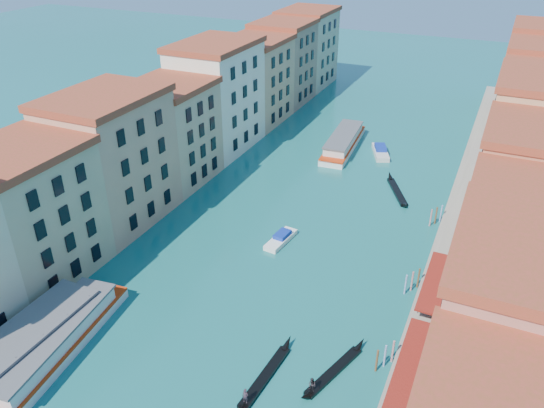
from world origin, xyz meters
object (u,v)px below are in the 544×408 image
at_px(vaporetto_stop, 31,344).
at_px(gondola_fore, 265,376).
at_px(vaporetto_near, 54,343).
at_px(gondola_right, 332,371).
at_px(vaporetto_far, 343,142).

height_order(vaporetto_stop, gondola_fore, vaporetto_stop).
relative_size(vaporetto_near, gondola_fore, 1.84).
distance_m(vaporetto_stop, vaporetto_near, 2.40).
bearing_deg(vaporetto_stop, vaporetto_near, 28.94).
xyz_separation_m(gondola_fore, gondola_right, (6.13, 3.42, 0.03)).
bearing_deg(vaporetto_near, vaporetto_far, 73.79).
height_order(vaporetto_near, vaporetto_far, vaporetto_near).
height_order(vaporetto_far, gondola_fore, vaporetto_far).
bearing_deg(gondola_fore, vaporetto_far, 104.50).
distance_m(vaporetto_near, gondola_fore, 23.13).
bearing_deg(gondola_right, vaporetto_near, -143.39).
height_order(vaporetto_far, gondola_right, vaporetto_far).
bearing_deg(vaporetto_stop, gondola_fore, 16.58).
bearing_deg(gondola_right, vaporetto_stop, -142.62).
xyz_separation_m(vaporetto_near, gondola_right, (28.41, 9.52, -1.03)).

